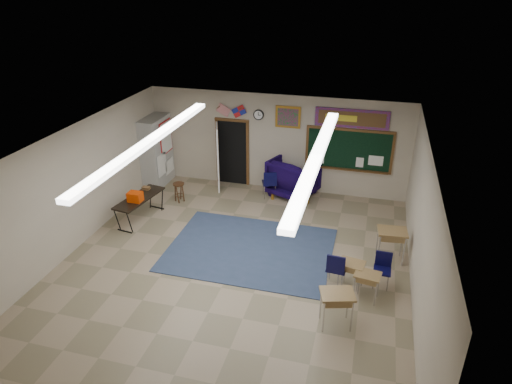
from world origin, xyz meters
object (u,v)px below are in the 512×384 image
(folding_table, at_px, (140,208))
(wooden_stool, at_px, (179,192))
(wingback_armchair, at_px, (294,177))
(student_desk_front_right, at_px, (391,244))
(student_desk_front_left, at_px, (351,274))

(folding_table, distance_m, wooden_stool, 1.44)
(wooden_stool, bearing_deg, wingback_armchair, 22.80)
(wingback_armchair, height_order, wooden_stool, wingback_armchair)
(wingback_armchair, bearing_deg, student_desk_front_right, 156.44)
(student_desk_front_left, distance_m, folding_table, 6.04)
(student_desk_front_left, bearing_deg, wooden_stool, 161.93)
(wooden_stool, bearing_deg, student_desk_front_right, -14.44)
(student_desk_front_right, height_order, folding_table, folding_table)
(wingback_armchair, xyz_separation_m, folding_table, (-3.77, -2.67, -0.22))
(folding_table, bearing_deg, wooden_stool, 75.64)
(wingback_armchair, xyz_separation_m, student_desk_front_left, (2.06, -4.23, -0.23))
(folding_table, height_order, wooden_stool, folding_table)
(student_desk_front_left, distance_m, student_desk_front_right, 1.55)
(student_desk_front_left, bearing_deg, student_desk_front_right, 68.68)
(student_desk_front_right, xyz_separation_m, wooden_stool, (-6.08, 1.57, -0.15))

